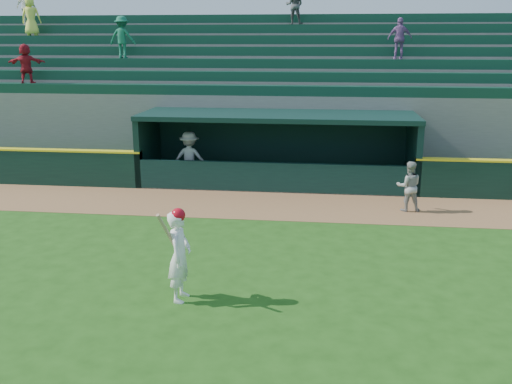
% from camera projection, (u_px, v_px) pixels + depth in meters
% --- Properties ---
extents(ground, '(120.00, 120.00, 0.00)m').
position_uv_depth(ground, '(247.00, 267.00, 12.64)').
color(ground, '#1F4B12').
rests_on(ground, ground).
extents(warning_track, '(40.00, 3.00, 0.01)m').
position_uv_depth(warning_track, '(269.00, 205.00, 17.34)').
color(warning_track, brown).
rests_on(warning_track, ground).
extents(dugout_player_front, '(0.74, 0.59, 1.49)m').
position_uv_depth(dugout_player_front, '(409.00, 186.00, 16.62)').
color(dugout_player_front, '#999A95').
rests_on(dugout_player_front, ground).
extents(dugout_player_inside, '(1.21, 0.72, 1.84)m').
position_uv_depth(dugout_player_inside, '(190.00, 158.00, 19.73)').
color(dugout_player_inside, '#ABAAA5').
rests_on(dugout_player_inside, ground).
extents(dugout, '(9.40, 2.80, 2.46)m').
position_uv_depth(dugout, '(278.00, 144.00, 19.97)').
color(dugout, slate).
rests_on(dugout, ground).
extents(stands, '(34.50, 6.30, 7.51)m').
position_uv_depth(stands, '(287.00, 101.00, 24.08)').
color(stands, slate).
rests_on(stands, ground).
extents(batter_at_plate, '(0.53, 0.80, 1.86)m').
position_uv_depth(batter_at_plate, '(179.00, 254.00, 10.83)').
color(batter_at_plate, white).
rests_on(batter_at_plate, ground).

